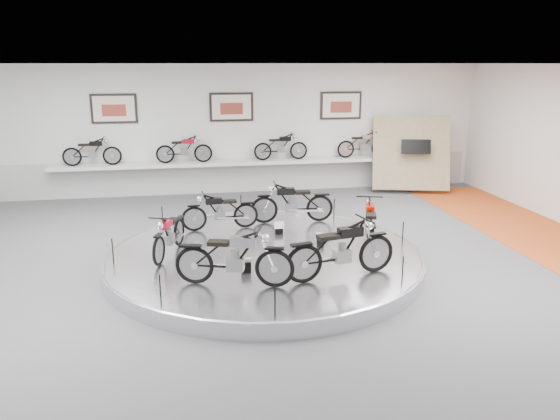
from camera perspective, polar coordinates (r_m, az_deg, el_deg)
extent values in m
plane|color=#565658|center=(10.97, -1.40, -6.36)|extent=(16.00, 16.00, 0.00)
plane|color=white|center=(10.20, -1.55, 15.03)|extent=(16.00, 16.00, 0.00)
plane|color=silver|center=(17.27, -5.05, 8.37)|extent=(16.00, 0.00, 16.00)
plane|color=silver|center=(4.00, 14.62, -15.74)|extent=(16.00, 0.00, 16.00)
cube|color=#BCBCBA|center=(17.48, -4.93, 3.64)|extent=(15.68, 0.04, 1.10)
cylinder|color=silver|center=(11.19, -1.64, -5.10)|extent=(6.40, 6.40, 0.30)
torus|color=#B2B2BA|center=(11.15, -1.65, -4.52)|extent=(6.40, 6.40, 0.10)
cube|color=silver|center=(17.13, -4.88, 4.93)|extent=(11.00, 0.55, 0.10)
cube|color=silver|center=(17.21, -16.96, 10.10)|extent=(1.35, 0.06, 0.88)
cube|color=silver|center=(17.17, -5.09, 10.67)|extent=(1.35, 0.06, 0.88)
cube|color=silver|center=(17.83, 6.39, 10.80)|extent=(1.35, 0.06, 0.88)
cube|color=tan|center=(17.91, 13.53, 5.82)|extent=(2.56, 1.52, 2.30)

